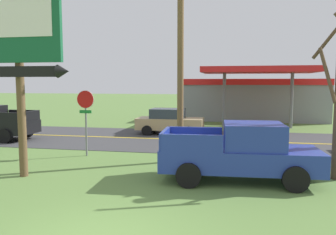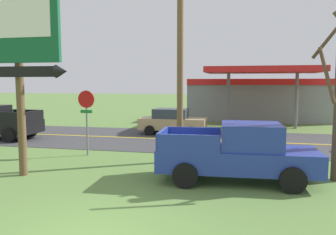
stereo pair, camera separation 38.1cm
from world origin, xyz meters
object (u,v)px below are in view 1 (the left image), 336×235
Objects in this scene: motel_sign at (17,43)px; pickup_blue_parked_on_lawn at (241,153)px; stop_sign at (86,111)px; gas_station at (253,98)px; car_tan_mid_lane at (169,121)px; utility_pole at (180,53)px.

pickup_blue_parked_on_lawn is (7.45, 0.98, -3.65)m from motel_sign.
stop_sign is 0.25× the size of gas_station.
gas_station is 11.73m from car_tan_mid_lane.
utility_pole reaches higher than gas_station.
utility_pole is (5.00, 3.45, -0.11)m from motel_sign.
motel_sign is 2.28× the size of stop_sign.
pickup_blue_parked_on_lawn is 10.73m from car_tan_mid_lane.
pickup_blue_parked_on_lawn is (2.44, -2.47, -3.54)m from utility_pole.
gas_station reaches higher than car_tan_mid_lane.
stop_sign is 7.37m from pickup_blue_parked_on_lawn.
motel_sign is 1.27× the size of pickup_blue_parked_on_lawn.
car_tan_mid_lane is (-4.29, 9.84, -0.13)m from pickup_blue_parked_on_lawn.
utility_pole is at bearing 34.57° from motel_sign.
motel_sign is 22.95m from gas_station.
motel_sign reaches higher than car_tan_mid_lane.
utility_pole is 18.16m from gas_station.
pickup_blue_parked_on_lawn is at bearing -94.01° from gas_station.
car_tan_mid_lane is (-1.85, 7.37, -3.67)m from utility_pole.
gas_station is at bearing 67.15° from motel_sign.
pickup_blue_parked_on_lawn is (6.76, -2.73, -1.06)m from stop_sign.
pickup_blue_parked_on_lawn is at bearing -66.42° from car_tan_mid_lane.
stop_sign reaches higher than car_tan_mid_lane.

